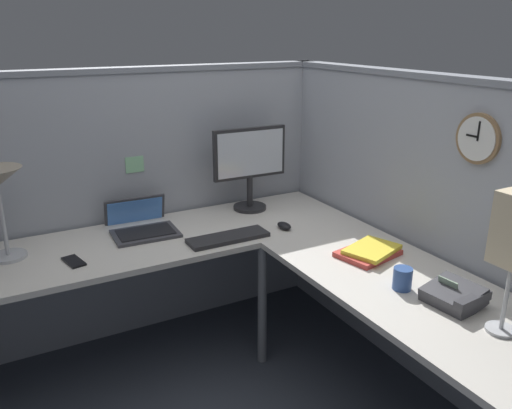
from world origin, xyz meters
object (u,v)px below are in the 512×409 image
object	(u,v)px
keyboard	(228,238)
office_phone	(455,296)
computer_mouse	(284,226)
coffee_mug	(402,279)
book_stack	(369,252)
cell_phone	(74,261)
monitor	(250,162)
laptop	(141,225)
wall_clock	(479,139)

from	to	relation	value
keyboard	office_phone	bearing A→B (deg)	-64.61
computer_mouse	coffee_mug	world-z (taller)	coffee_mug
office_phone	book_stack	xyz separation A→B (m)	(0.01, 0.53, -0.02)
office_phone	cell_phone	bearing A→B (deg)	137.93
monitor	cell_phone	size ratio (longest dim) A/B	3.47
computer_mouse	book_stack	bearing A→B (deg)	-70.97
laptop	wall_clock	bearing A→B (deg)	-45.31
coffee_mug	wall_clock	bearing A→B (deg)	4.56
laptop	cell_phone	distance (m)	0.49
coffee_mug	keyboard	bearing A→B (deg)	115.92
monitor	wall_clock	world-z (taller)	wall_clock
cell_phone	book_stack	size ratio (longest dim) A/B	0.44
monitor	laptop	bearing A→B (deg)	-178.84
monitor	book_stack	bearing A→B (deg)	-78.29
laptop	monitor	bearing A→B (deg)	1.16
coffee_mug	wall_clock	size ratio (longest dim) A/B	0.44
laptop	keyboard	world-z (taller)	laptop
monitor	coffee_mug	distance (m)	1.25
laptop	book_stack	bearing A→B (deg)	-45.19
laptop	cell_phone	world-z (taller)	laptop
keyboard	book_stack	distance (m)	0.73
coffee_mug	book_stack	bearing A→B (deg)	72.48
monitor	coffee_mug	world-z (taller)	monitor
monitor	wall_clock	size ratio (longest dim) A/B	2.27
coffee_mug	laptop	bearing A→B (deg)	122.40
keyboard	computer_mouse	xyz separation A→B (m)	(0.34, -0.01, 0.01)
book_stack	wall_clock	bearing A→B (deg)	-45.67
computer_mouse	office_phone	bearing A→B (deg)	-81.24
laptop	book_stack	distance (m)	1.24
monitor	cell_phone	distance (m)	1.16
keyboard	coffee_mug	size ratio (longest dim) A/B	4.48
laptop	coffee_mug	distance (m)	1.43
wall_clock	book_stack	bearing A→B (deg)	134.33
computer_mouse	cell_phone	world-z (taller)	computer_mouse
laptop	computer_mouse	xyz separation A→B (m)	(0.70, -0.37, -0.01)
keyboard	office_phone	world-z (taller)	office_phone
keyboard	computer_mouse	size ratio (longest dim) A/B	4.13
computer_mouse	book_stack	size ratio (longest dim) A/B	0.32
computer_mouse	book_stack	xyz separation A→B (m)	(0.17, -0.51, 0.00)
keyboard	wall_clock	xyz separation A→B (m)	(0.81, -0.81, 0.59)
monitor	cell_phone	xyz separation A→B (m)	(-1.09, -0.28, -0.29)
laptop	cell_phone	xyz separation A→B (m)	(-0.41, -0.27, -0.02)
laptop	wall_clock	distance (m)	1.75
monitor	keyboard	size ratio (longest dim) A/B	1.16
cell_phone	coffee_mug	bearing A→B (deg)	-50.90
cell_phone	office_phone	xyz separation A→B (m)	(1.26, -1.14, 0.03)
coffee_mug	wall_clock	distance (m)	0.68
monitor	office_phone	bearing A→B (deg)	-83.19
monitor	computer_mouse	size ratio (longest dim) A/B	4.81
laptop	book_stack	xyz separation A→B (m)	(0.87, -0.88, -0.00)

